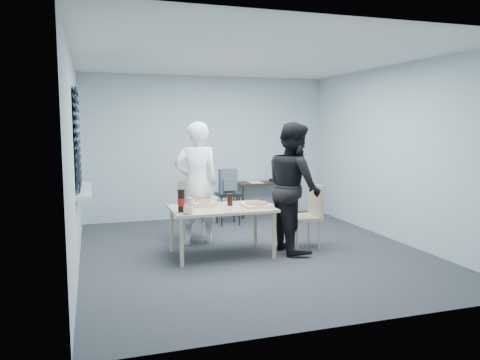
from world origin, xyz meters
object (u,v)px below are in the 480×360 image
object	(u,v)px
stool	(228,199)
mug_a	(188,210)
chair_right	(309,211)
side_table	(262,186)
person_white	(197,183)
backpack	(228,182)
chair_far	(193,205)
soda_bottle	(181,201)
mug_b	(214,200)
dining_table	(222,212)
person_black	(294,187)

from	to	relation	value
stool	mug_a	world-z (taller)	mug_a
chair_right	side_table	distance (m)	2.30
person_white	backpack	distance (m)	1.37
chair_far	soda_bottle	bearing A→B (deg)	-108.53
chair_right	stool	distance (m)	1.90
backpack	mug_a	xyz separation A→B (m)	(-1.13, -2.13, -0.06)
chair_right	backpack	world-z (taller)	backpack
soda_bottle	side_table	bearing A→B (deg)	51.17
person_white	mug_b	distance (m)	0.46
chair_far	dining_table	bearing A→B (deg)	-79.94
side_table	person_white	bearing A→B (deg)	-134.84
person_white	backpack	size ratio (longest dim) A/B	4.21
stool	soda_bottle	world-z (taller)	soda_bottle
chair_right	soda_bottle	distance (m)	1.89
stool	mug_b	xyz separation A→B (m)	(-0.63, -1.50, 0.26)
chair_right	side_table	size ratio (longest dim) A/B	0.92
mug_b	soda_bottle	distance (m)	0.74
chair_right	soda_bottle	xyz separation A→B (m)	(-1.85, -0.20, 0.27)
dining_table	backpack	xyz separation A→B (m)	(0.62, 1.81, 0.17)
person_black	side_table	size ratio (longest dim) A/B	1.82
person_white	stool	world-z (taller)	person_white
backpack	mug_a	world-z (taller)	backpack
soda_bottle	stool	bearing A→B (deg)	59.14
chair_right	chair_far	bearing A→B (deg)	146.81
soda_bottle	backpack	bearing A→B (deg)	58.98
backpack	soda_bottle	world-z (taller)	backpack
backpack	stool	bearing A→B (deg)	70.97
side_table	person_black	bearing A→B (deg)	-100.48
soda_bottle	mug_a	bearing A→B (deg)	-70.89
mug_b	soda_bottle	bearing A→B (deg)	-138.78
side_table	mug_b	distance (m)	2.49
soda_bottle	dining_table	bearing A→B (deg)	16.01
mug_b	side_table	bearing A→B (deg)	54.10
person_white	person_black	distance (m)	1.41
stool	chair_right	bearing A→B (deg)	-69.35
chair_far	backpack	bearing A→B (deg)	45.51
person_white	person_black	bearing A→B (deg)	146.54
chair_right	mug_b	bearing A→B (deg)	167.71
dining_table	chair_far	size ratio (longest dim) A/B	1.49
mug_a	mug_b	distance (m)	0.81
dining_table	backpack	size ratio (longest dim) A/B	3.16
chair_far	person_black	bearing A→B (deg)	-42.29
stool	mug_a	bearing A→B (deg)	-117.80
backpack	dining_table	bearing A→B (deg)	-127.93
mug_a	soda_bottle	bearing A→B (deg)	109.11
dining_table	mug_b	bearing A→B (deg)	92.40
person_black	mug_a	world-z (taller)	person_black
person_black	stool	size ratio (longest dim) A/B	3.23
chair_right	backpack	bearing A→B (deg)	110.79
person_black	backpack	distance (m)	1.92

